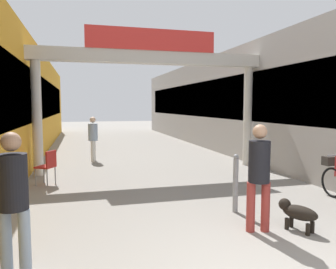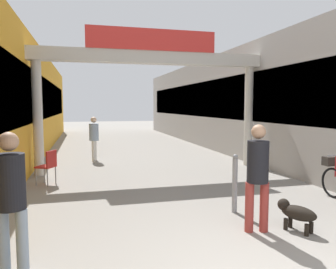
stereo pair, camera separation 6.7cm
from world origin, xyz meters
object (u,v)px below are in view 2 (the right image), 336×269
object	(u,v)px
pedestrian_companion	(11,194)
bollard_post_metal	(235,183)
pedestrian_with_dog	(258,171)
dog_on_leash	(296,213)
pedestrian_carrying_crate	(94,136)
cafe_chair_red_nearer	(48,164)

from	to	relation	value
pedestrian_companion	bollard_post_metal	distance (m)	3.91
pedestrian_with_dog	dog_on_leash	distance (m)	0.95
pedestrian_companion	dog_on_leash	distance (m)	4.23
pedestrian_carrying_crate	cafe_chair_red_nearer	xyz separation A→B (m)	(-1.26, -3.45, -0.38)
pedestrian_companion	pedestrian_carrying_crate	world-z (taller)	pedestrian_companion
pedestrian_with_dog	dog_on_leash	world-z (taller)	pedestrian_with_dog
pedestrian_with_dog	bollard_post_metal	world-z (taller)	pedestrian_with_dog
pedestrian_carrying_crate	pedestrian_with_dog	bearing A→B (deg)	-73.07
cafe_chair_red_nearer	bollard_post_metal	bearing A→B (deg)	-41.01
pedestrian_with_dog	pedestrian_carrying_crate	distance (m)	7.95
pedestrian_with_dog	bollard_post_metal	bearing A→B (deg)	84.92
pedestrian_companion	pedestrian_carrying_crate	xyz separation A→B (m)	(1.21, 8.07, -0.07)
pedestrian_with_dog	pedestrian_companion	size ratio (longest dim) A/B	1.01
bollard_post_metal	cafe_chair_red_nearer	size ratio (longest dim) A/B	1.26
pedestrian_with_dog	pedestrian_carrying_crate	size ratio (longest dim) A/B	1.07
dog_on_leash	bollard_post_metal	bearing A→B (deg)	116.50
pedestrian_carrying_crate	cafe_chair_red_nearer	size ratio (longest dim) A/B	1.82
dog_on_leash	pedestrian_companion	bearing A→B (deg)	-175.20
pedestrian_with_dog	pedestrian_companion	distance (m)	3.56
pedestrian_with_dog	cafe_chair_red_nearer	size ratio (longest dim) A/B	1.95
pedestrian_companion	cafe_chair_red_nearer	world-z (taller)	pedestrian_companion
pedestrian_companion	dog_on_leash	bearing A→B (deg)	4.80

